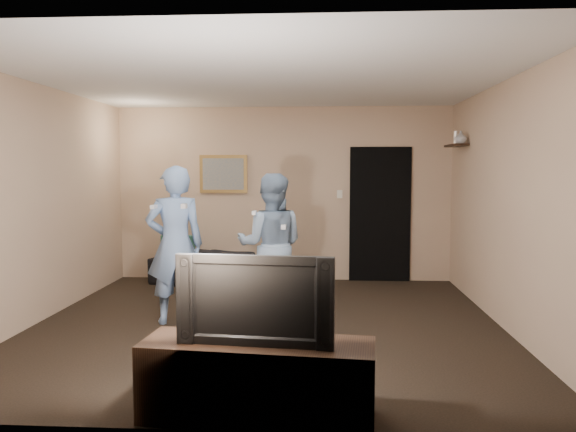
# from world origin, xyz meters

# --- Properties ---
(ground) EXTENTS (5.00, 5.00, 0.00)m
(ground) POSITION_xyz_m (0.00, 0.00, 0.00)
(ground) COLOR black
(ground) RESTS_ON ground
(ceiling) EXTENTS (5.00, 5.00, 0.04)m
(ceiling) POSITION_xyz_m (0.00, 0.00, 2.60)
(ceiling) COLOR silver
(ceiling) RESTS_ON wall_back
(wall_back) EXTENTS (5.00, 0.04, 2.60)m
(wall_back) POSITION_xyz_m (0.00, 2.50, 1.30)
(wall_back) COLOR tan
(wall_back) RESTS_ON ground
(wall_front) EXTENTS (5.00, 0.04, 2.60)m
(wall_front) POSITION_xyz_m (0.00, -2.50, 1.30)
(wall_front) COLOR tan
(wall_front) RESTS_ON ground
(wall_left) EXTENTS (0.04, 5.00, 2.60)m
(wall_left) POSITION_xyz_m (-2.50, 0.00, 1.30)
(wall_left) COLOR tan
(wall_left) RESTS_ON ground
(wall_right) EXTENTS (0.04, 5.00, 2.60)m
(wall_right) POSITION_xyz_m (2.50, 0.00, 1.30)
(wall_right) COLOR tan
(wall_right) RESTS_ON ground
(sofa) EXTENTS (1.98, 1.24, 0.54)m
(sofa) POSITION_xyz_m (-0.95, 2.02, 0.27)
(sofa) COLOR black
(sofa) RESTS_ON ground
(throw_pillow) EXTENTS (0.49, 0.22, 0.47)m
(throw_pillow) POSITION_xyz_m (-1.50, 2.02, 0.48)
(throw_pillow) COLOR #194D46
(throw_pillow) RESTS_ON sofa
(painting_frame) EXTENTS (0.72, 0.05, 0.57)m
(painting_frame) POSITION_xyz_m (-0.90, 2.48, 1.60)
(painting_frame) COLOR olive
(painting_frame) RESTS_ON wall_back
(painting_canvas) EXTENTS (0.62, 0.01, 0.47)m
(painting_canvas) POSITION_xyz_m (-0.90, 2.45, 1.60)
(painting_canvas) COLOR slate
(painting_canvas) RESTS_ON painting_frame
(doorway) EXTENTS (0.90, 0.06, 2.00)m
(doorway) POSITION_xyz_m (1.45, 2.47, 1.00)
(doorway) COLOR black
(doorway) RESTS_ON ground
(light_switch) EXTENTS (0.08, 0.02, 0.12)m
(light_switch) POSITION_xyz_m (0.85, 2.48, 1.30)
(light_switch) COLOR silver
(light_switch) RESTS_ON wall_back
(wall_shelf) EXTENTS (0.20, 0.60, 0.03)m
(wall_shelf) POSITION_xyz_m (2.39, 1.80, 1.99)
(wall_shelf) COLOR black
(wall_shelf) RESTS_ON wall_right
(shelf_vase) EXTENTS (0.16, 0.16, 0.16)m
(shelf_vase) POSITION_xyz_m (2.39, 1.57, 2.09)
(shelf_vase) COLOR #ABABB0
(shelf_vase) RESTS_ON wall_shelf
(shelf_figurine) EXTENTS (0.06, 0.06, 0.18)m
(shelf_figurine) POSITION_xyz_m (2.39, 1.83, 2.09)
(shelf_figurine) COLOR silver
(shelf_figurine) RESTS_ON wall_shelf
(tv_console) EXTENTS (1.59, 0.65, 0.55)m
(tv_console) POSITION_xyz_m (0.17, -2.30, 0.25)
(tv_console) COLOR black
(tv_console) RESTS_ON ground
(television) EXTENTS (1.04, 0.24, 0.60)m
(television) POSITION_xyz_m (0.17, -2.30, 0.82)
(television) COLOR black
(television) RESTS_ON tv_console
(wii_player_left) EXTENTS (0.73, 0.60, 1.71)m
(wii_player_left) POSITION_xyz_m (-1.00, 0.02, 0.85)
(wii_player_left) COLOR #779BCF
(wii_player_left) RESTS_ON ground
(wii_player_right) EXTENTS (0.80, 0.63, 1.62)m
(wii_player_right) POSITION_xyz_m (0.01, 0.37, 0.81)
(wii_player_right) COLOR #7C97B4
(wii_player_right) RESTS_ON ground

